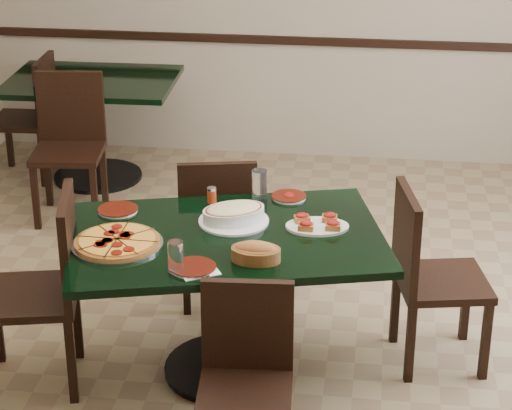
# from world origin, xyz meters

# --- Properties ---
(floor) EXTENTS (5.50, 5.50, 0.00)m
(floor) POSITION_xyz_m (0.00, 0.00, 0.00)
(floor) COLOR olive
(floor) RESTS_ON ground
(room_shell) EXTENTS (5.50, 5.50, 5.50)m
(room_shell) POSITION_xyz_m (1.02, 1.73, 1.17)
(room_shell) COLOR white
(room_shell) RESTS_ON floor
(main_table) EXTENTS (1.66, 1.28, 0.75)m
(main_table) POSITION_xyz_m (-0.21, -0.30, 0.57)
(main_table) COLOR black
(main_table) RESTS_ON floor
(back_table) EXTENTS (1.19, 0.88, 0.75)m
(back_table) POSITION_xyz_m (-1.54, 2.08, 0.52)
(back_table) COLOR black
(back_table) RESTS_ON floor
(chair_far) EXTENTS (0.49, 0.49, 0.89)m
(chair_far) POSITION_xyz_m (-0.36, 0.36, 0.49)
(chair_far) COLOR black
(chair_far) RESTS_ON floor
(chair_near) EXTENTS (0.41, 0.41, 0.83)m
(chair_near) POSITION_xyz_m (-0.02, -0.98, 0.46)
(chair_near) COLOR black
(chair_near) RESTS_ON floor
(chair_right) EXTENTS (0.51, 0.51, 0.92)m
(chair_right) POSITION_xyz_m (0.74, -0.08, 0.52)
(chair_right) COLOR black
(chair_right) RESTS_ON floor
(chair_left) EXTENTS (0.54, 0.54, 0.97)m
(chair_left) POSITION_xyz_m (-1.03, -0.49, 0.55)
(chair_left) COLOR black
(chair_left) RESTS_ON floor
(back_chair_near) EXTENTS (0.49, 0.49, 0.94)m
(back_chair_near) POSITION_xyz_m (-1.53, 1.48, 0.53)
(back_chair_near) COLOR black
(back_chair_near) RESTS_ON floor
(back_chair_left) EXTENTS (0.43, 0.43, 0.89)m
(back_chair_left) POSITION_xyz_m (-1.98, 2.05, 0.50)
(back_chair_left) COLOR black
(back_chair_left) RESTS_ON floor
(pepperoni_pizza) EXTENTS (0.42, 0.42, 0.04)m
(pepperoni_pizza) POSITION_xyz_m (-0.68, -0.48, 0.77)
(pepperoni_pizza) COLOR #B2B2B9
(pepperoni_pizza) RESTS_ON main_table
(lasagna_casserole) EXTENTS (0.36, 0.34, 0.09)m
(lasagna_casserole) POSITION_xyz_m (-0.19, -0.16, 0.80)
(lasagna_casserole) COLOR silver
(lasagna_casserole) RESTS_ON main_table
(bread_basket) EXTENTS (0.23, 0.16, 0.09)m
(bread_basket) POSITION_xyz_m (-0.03, -0.55, 0.79)
(bread_basket) COLOR brown
(bread_basket) RESTS_ON main_table
(bruschetta_platter) EXTENTS (0.33, 0.25, 0.05)m
(bruschetta_platter) POSITION_xyz_m (0.21, -0.17, 0.77)
(bruschetta_platter) COLOR silver
(bruschetta_platter) RESTS_ON main_table
(side_plate_near) EXTENTS (0.20, 0.20, 0.02)m
(side_plate_near) POSITION_xyz_m (-0.29, -0.67, 0.76)
(side_plate_near) COLOR silver
(side_plate_near) RESTS_ON main_table
(side_plate_far_r) EXTENTS (0.18, 0.18, 0.03)m
(side_plate_far_r) POSITION_xyz_m (0.04, 0.16, 0.76)
(side_plate_far_r) COLOR silver
(side_plate_far_r) RESTS_ON main_table
(side_plate_far_l) EXTENTS (0.20, 0.20, 0.02)m
(side_plate_far_l) POSITION_xyz_m (-0.78, -0.11, 0.76)
(side_plate_far_l) COLOR silver
(side_plate_far_l) RESTS_ON main_table
(napkin_setting) EXTENTS (0.23, 0.23, 0.01)m
(napkin_setting) POSITION_xyz_m (-0.27, -0.67, 0.75)
(napkin_setting) COLOR white
(napkin_setting) RESTS_ON main_table
(water_glass_a) EXTENTS (0.08, 0.08, 0.17)m
(water_glass_a) POSITION_xyz_m (-0.10, 0.11, 0.83)
(water_glass_a) COLOR white
(water_glass_a) RESTS_ON main_table
(water_glass_b) EXTENTS (0.07, 0.07, 0.15)m
(water_glass_b) POSITION_xyz_m (-0.36, -0.70, 0.82)
(water_glass_b) COLOR white
(water_glass_b) RESTS_ON main_table
(pepper_shaker) EXTENTS (0.05, 0.05, 0.08)m
(pepper_shaker) POSITION_xyz_m (-0.34, 0.06, 0.79)
(pepper_shaker) COLOR #B02C12
(pepper_shaker) RESTS_ON main_table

